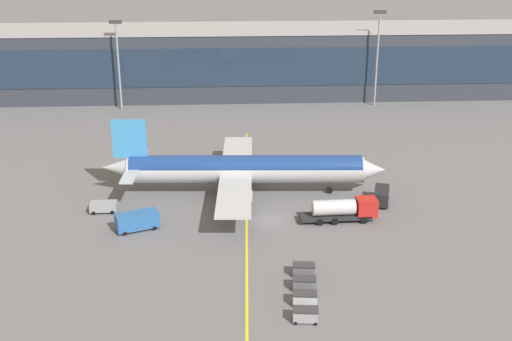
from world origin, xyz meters
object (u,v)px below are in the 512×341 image
baggage_cart_2 (304,283)px  crew_van (382,196)px  baggage_cart_3 (304,269)px  lavatory_truck (138,220)px  pushback_tug (103,206)px  main_airliner (244,169)px  baggage_cart_0 (305,315)px  baggage_cart_1 (305,298)px  fuel_tanker (344,209)px

baggage_cart_2 → crew_van: bearing=58.5°
crew_van → baggage_cart_3: 25.15m
lavatory_truck → baggage_cart_3: 25.11m
pushback_tug → baggage_cart_3: bearing=-36.7°
crew_van → main_airliner: bearing=165.5°
baggage_cart_0 → crew_van: bearing=63.1°
main_airliner → baggage_cart_1: size_ratio=15.65×
crew_van → baggage_cart_0: size_ratio=1.92×
baggage_cart_3 → baggage_cart_2: bearing=-96.1°
baggage_cart_0 → baggage_cart_3: (1.03, 9.54, 0.00)m
pushback_tug → baggage_cart_0: bearing=-48.9°
lavatory_truck → baggage_cart_0: lavatory_truck is taller
main_airliner → fuel_tanker: size_ratio=4.02×
lavatory_truck → baggage_cart_2: (20.67, -16.91, -0.64)m
pushback_tug → baggage_cart_2: 35.26m
baggage_cart_0 → baggage_cart_3: same height
main_airliner → baggage_cart_2: (5.74, -29.13, -3.26)m
main_airliner → baggage_cart_3: main_airliner is taller
baggage_cart_0 → baggage_cart_2: same height
lavatory_truck → pushback_tug: bearing=132.7°
main_airliner → lavatory_truck: main_airliner is taller
baggage_cart_3 → lavatory_truck: bearing=146.9°
main_airliner → crew_van: main_airliner is taller
baggage_cart_1 → main_airliner: bearing=99.5°
pushback_tug → baggage_cart_2: (26.52, -23.24, -0.07)m
crew_van → baggage_cart_1: size_ratio=1.92×
main_airliner → crew_van: bearing=-14.5°
fuel_tanker → baggage_cart_1: 22.89m
baggage_cart_0 → pushback_tug: bearing=131.1°
fuel_tanker → crew_van: 8.88m
lavatory_truck → baggage_cart_1: size_ratio=2.23×
baggage_cart_0 → baggage_cart_3: 9.60m
crew_van → baggage_cart_1: (-14.97, -27.05, -0.53)m
baggage_cart_2 → lavatory_truck: bearing=140.7°
baggage_cart_0 → baggage_cart_1: (0.34, 3.18, 0.00)m
lavatory_truck → baggage_cart_0: (19.99, -23.27, -0.64)m
baggage_cart_1 → baggage_cart_3: size_ratio=1.00×
baggage_cart_1 → baggage_cart_2: bearing=83.9°
baggage_cart_3 → fuel_tanker: bearing=63.4°
crew_van → baggage_cart_2: crew_van is taller
baggage_cart_2 → main_airliner: bearing=101.1°
lavatory_truck → baggage_cart_1: lavatory_truck is taller
baggage_cart_2 → baggage_cart_3: size_ratio=1.00×
fuel_tanker → lavatory_truck: fuel_tanker is taller
main_airliner → crew_van: size_ratio=8.14×
main_airliner → baggage_cart_2: 29.87m
main_airliner → fuel_tanker: (13.58, -10.96, -2.30)m
fuel_tanker → lavatory_truck: 28.54m
main_airliner → baggage_cart_2: bearing=-78.9°
crew_van → baggage_cart_2: (-14.63, -23.87, -0.53)m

